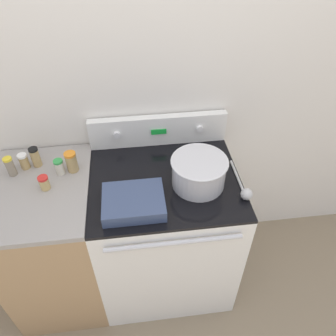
{
  "coord_description": "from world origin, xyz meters",
  "views": [
    {
      "loc": [
        -0.14,
        -0.93,
        2.18
      ],
      "look_at": [
        0.02,
        0.36,
        1.01
      ],
      "focal_mm": 35.0,
      "sensor_mm": 36.0,
      "label": 1
    }
  ],
  "objects_px": {
    "spice_jar_black_cap": "(35,157)",
    "spice_jar_orange_cap": "(72,162)",
    "mixing_bowl": "(199,171)",
    "ladle": "(245,191)",
    "spice_jar_yellow_cap": "(10,166)",
    "casserole_dish": "(134,201)",
    "spice_jar_white_cap": "(24,161)",
    "spice_jar_red_cap": "(44,183)",
    "spice_jar_green_cap": "(59,167)"
  },
  "relations": [
    {
      "from": "casserole_dish",
      "to": "spice_jar_white_cap",
      "type": "height_order",
      "value": "spice_jar_white_cap"
    },
    {
      "from": "mixing_bowl",
      "to": "spice_jar_yellow_cap",
      "type": "height_order",
      "value": "mixing_bowl"
    },
    {
      "from": "spice_jar_orange_cap",
      "to": "casserole_dish",
      "type": "bearing_deg",
      "value": -42.99
    },
    {
      "from": "spice_jar_orange_cap",
      "to": "spice_jar_white_cap",
      "type": "relative_size",
      "value": 1.3
    },
    {
      "from": "ladle",
      "to": "spice_jar_black_cap",
      "type": "bearing_deg",
      "value": 161.94
    },
    {
      "from": "spice_jar_black_cap",
      "to": "casserole_dish",
      "type": "bearing_deg",
      "value": -35.02
    },
    {
      "from": "spice_jar_green_cap",
      "to": "spice_jar_white_cap",
      "type": "bearing_deg",
      "value": 160.23
    },
    {
      "from": "spice_jar_yellow_cap",
      "to": "spice_jar_black_cap",
      "type": "bearing_deg",
      "value": 27.05
    },
    {
      "from": "casserole_dish",
      "to": "spice_jar_orange_cap",
      "type": "distance_m",
      "value": 0.44
    },
    {
      "from": "ladle",
      "to": "spice_jar_red_cap",
      "type": "xyz_separation_m",
      "value": [
        -1.02,
        0.16,
        0.03
      ]
    },
    {
      "from": "mixing_bowl",
      "to": "spice_jar_white_cap",
      "type": "relative_size",
      "value": 3.23
    },
    {
      "from": "mixing_bowl",
      "to": "spice_jar_green_cap",
      "type": "distance_m",
      "value": 0.75
    },
    {
      "from": "ladle",
      "to": "spice_jar_orange_cap",
      "type": "distance_m",
      "value": 0.93
    },
    {
      "from": "spice_jar_orange_cap",
      "to": "spice_jar_white_cap",
      "type": "height_order",
      "value": "spice_jar_orange_cap"
    },
    {
      "from": "spice_jar_white_cap",
      "to": "spice_jar_yellow_cap",
      "type": "bearing_deg",
      "value": -140.09
    },
    {
      "from": "spice_jar_green_cap",
      "to": "spice_jar_red_cap",
      "type": "xyz_separation_m",
      "value": [
        -0.07,
        -0.11,
        -0.01
      ]
    },
    {
      "from": "ladle",
      "to": "spice_jar_yellow_cap",
      "type": "height_order",
      "value": "spice_jar_yellow_cap"
    },
    {
      "from": "spice_jar_black_cap",
      "to": "spice_jar_orange_cap",
      "type": "bearing_deg",
      "value": -18.49
    },
    {
      "from": "spice_jar_black_cap",
      "to": "spice_jar_green_cap",
      "type": "bearing_deg",
      "value": -31.92
    },
    {
      "from": "spice_jar_green_cap",
      "to": "spice_jar_red_cap",
      "type": "relative_size",
      "value": 1.16
    },
    {
      "from": "spice_jar_orange_cap",
      "to": "spice_jar_yellow_cap",
      "type": "height_order",
      "value": "spice_jar_orange_cap"
    },
    {
      "from": "spice_jar_red_cap",
      "to": "spice_jar_black_cap",
      "type": "relative_size",
      "value": 0.67
    },
    {
      "from": "spice_jar_red_cap",
      "to": "spice_jar_orange_cap",
      "type": "bearing_deg",
      "value": 43.87
    },
    {
      "from": "spice_jar_orange_cap",
      "to": "spice_jar_white_cap",
      "type": "distance_m",
      "value": 0.27
    },
    {
      "from": "ladle",
      "to": "spice_jar_green_cap",
      "type": "distance_m",
      "value": 0.99
    },
    {
      "from": "spice_jar_red_cap",
      "to": "spice_jar_white_cap",
      "type": "xyz_separation_m",
      "value": [
        -0.13,
        0.18,
        0.01
      ]
    },
    {
      "from": "mixing_bowl",
      "to": "spice_jar_black_cap",
      "type": "height_order",
      "value": "mixing_bowl"
    },
    {
      "from": "casserole_dish",
      "to": "spice_jar_green_cap",
      "type": "xyz_separation_m",
      "value": [
        -0.38,
        0.28,
        0.02
      ]
    },
    {
      "from": "casserole_dish",
      "to": "spice_jar_yellow_cap",
      "type": "xyz_separation_m",
      "value": [
        -0.64,
        0.3,
        0.03
      ]
    },
    {
      "from": "spice_jar_orange_cap",
      "to": "spice_jar_black_cap",
      "type": "relative_size",
      "value": 1.01
    },
    {
      "from": "mixing_bowl",
      "to": "spice_jar_green_cap",
      "type": "height_order",
      "value": "mixing_bowl"
    },
    {
      "from": "casserole_dish",
      "to": "ladle",
      "type": "height_order",
      "value": "casserole_dish"
    },
    {
      "from": "casserole_dish",
      "to": "ladle",
      "type": "xyz_separation_m",
      "value": [
        0.57,
        0.01,
        -0.01
      ]
    },
    {
      "from": "casserole_dish",
      "to": "spice_jar_yellow_cap",
      "type": "bearing_deg",
      "value": 154.74
    },
    {
      "from": "spice_jar_green_cap",
      "to": "spice_jar_red_cap",
      "type": "height_order",
      "value": "spice_jar_green_cap"
    },
    {
      "from": "spice_jar_red_cap",
      "to": "spice_jar_white_cap",
      "type": "height_order",
      "value": "spice_jar_white_cap"
    },
    {
      "from": "spice_jar_red_cap",
      "to": "spice_jar_green_cap",
      "type": "bearing_deg",
      "value": 58.85
    },
    {
      "from": "mixing_bowl",
      "to": "ladle",
      "type": "bearing_deg",
      "value": -26.37
    },
    {
      "from": "ladle",
      "to": "spice_jar_white_cap",
      "type": "xyz_separation_m",
      "value": [
        -1.15,
        0.34,
        0.03
      ]
    },
    {
      "from": "spice_jar_orange_cap",
      "to": "spice_jar_green_cap",
      "type": "height_order",
      "value": "spice_jar_orange_cap"
    },
    {
      "from": "ladle",
      "to": "spice_jar_yellow_cap",
      "type": "relative_size",
      "value": 2.74
    },
    {
      "from": "ladle",
      "to": "spice_jar_yellow_cap",
      "type": "bearing_deg",
      "value": 166.38
    },
    {
      "from": "spice_jar_white_cap",
      "to": "spice_jar_yellow_cap",
      "type": "height_order",
      "value": "spice_jar_yellow_cap"
    },
    {
      "from": "mixing_bowl",
      "to": "ladle",
      "type": "xyz_separation_m",
      "value": [
        0.22,
        -0.11,
        -0.06
      ]
    },
    {
      "from": "casserole_dish",
      "to": "spice_jar_orange_cap",
      "type": "height_order",
      "value": "spice_jar_orange_cap"
    },
    {
      "from": "ladle",
      "to": "spice_jar_black_cap",
      "type": "relative_size",
      "value": 2.67
    },
    {
      "from": "mixing_bowl",
      "to": "spice_jar_yellow_cap",
      "type": "bearing_deg",
      "value": 169.5
    },
    {
      "from": "casserole_dish",
      "to": "spice_jar_black_cap",
      "type": "xyz_separation_m",
      "value": [
        -0.52,
        0.36,
        0.03
      ]
    },
    {
      "from": "mixing_bowl",
      "to": "spice_jar_green_cap",
      "type": "bearing_deg",
      "value": 167.63
    },
    {
      "from": "casserole_dish",
      "to": "spice_jar_green_cap",
      "type": "relative_size",
      "value": 3.35
    }
  ]
}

